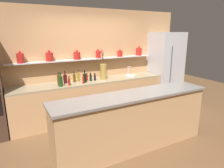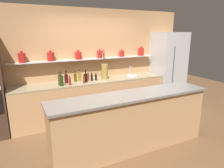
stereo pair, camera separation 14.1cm
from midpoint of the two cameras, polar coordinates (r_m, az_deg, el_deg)
name	(u,v)px [view 1 (the left image)]	position (r m, az deg, el deg)	size (l,w,h in m)	color
ground_plane	(121,138)	(4.13, 1.69, -15.08)	(12.00, 12.00, 0.00)	brown
back_wall_unit	(89,62)	(5.08, -7.37, 6.14)	(5.20, 0.28, 2.60)	tan
back_counter_unit	(92,99)	(4.92, -6.52, -4.25)	(3.71, 0.62, 0.92)	tan
island_counter	(133,121)	(3.60, 4.90, -10.62)	(2.89, 0.61, 1.02)	tan
refrigerator	(165,69)	(5.96, 14.32, 4.29)	(0.82, 0.73, 2.04)	#B7B7BC
flower_vase	(103,71)	(4.87, -3.33, 3.75)	(0.16, 0.18, 0.72)	olive
sink_fixture	(130,75)	(5.29, 4.47, 2.58)	(0.30, 0.30, 0.25)	#B7B7BC
bottle_sauce_0	(95,77)	(4.79, -5.77, 1.89)	(0.05, 0.05, 0.18)	black
bottle_wine_1	(61,81)	(4.38, -15.35, 0.78)	(0.08, 0.08, 0.31)	#193814
bottle_sauce_2	(91,78)	(4.76, -6.96, 1.85)	(0.05, 0.05, 0.19)	black
bottle_wine_3	(65,79)	(4.64, -14.09, 1.43)	(0.08, 0.08, 0.28)	#380C0C
bottle_oil_4	(78,77)	(4.76, -10.43, 2.05)	(0.05, 0.05, 0.26)	olive
bottle_oil_5	(74,78)	(4.71, -11.58, 1.73)	(0.06, 0.06, 0.24)	#47380A
bottle_sauce_6	(69,82)	(4.43, -13.06, 0.66)	(0.05, 0.05, 0.20)	maroon
bottle_sauce_7	(87,77)	(4.86, -8.02, 1.97)	(0.05, 0.05, 0.17)	maroon
bottle_wine_8	(85,78)	(4.63, -8.67, 1.72)	(0.08, 0.08, 0.29)	black
bottle_sauce_9	(83,80)	(4.54, -9.07, 1.17)	(0.05, 0.05, 0.19)	maroon
bottle_spirit_10	(59,80)	(4.47, -15.87, 1.11)	(0.06, 0.06, 0.29)	#4C2D0C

